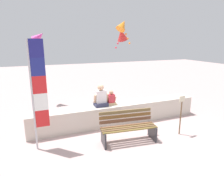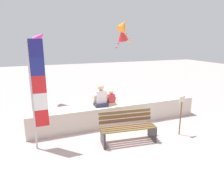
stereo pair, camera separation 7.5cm
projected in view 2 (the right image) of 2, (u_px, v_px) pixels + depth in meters
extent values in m
plane|color=#BA9E9B|center=(129.00, 134.00, 6.16)|extent=(40.00, 40.00, 0.00)
cube|color=beige|center=(118.00, 113.00, 6.97)|extent=(6.11, 0.65, 0.71)
cube|color=brown|center=(130.00, 130.00, 5.43)|extent=(1.63, 0.26, 0.03)
cube|color=brown|center=(129.00, 129.00, 5.54)|extent=(1.63, 0.26, 0.03)
cube|color=brown|center=(128.00, 127.00, 5.65)|extent=(1.63, 0.26, 0.03)
cube|color=brown|center=(127.00, 125.00, 5.75)|extent=(1.63, 0.26, 0.03)
cube|color=brown|center=(125.00, 120.00, 5.82)|extent=(1.63, 0.23, 0.10)
cube|color=brown|center=(125.00, 116.00, 5.81)|extent=(1.63, 0.23, 0.10)
cube|color=brown|center=(125.00, 112.00, 5.81)|extent=(1.63, 0.23, 0.10)
cube|color=#2D2D33|center=(103.00, 138.00, 5.47)|extent=(0.11, 0.53, 0.45)
cube|color=#2D2D33|center=(152.00, 132.00, 5.83)|extent=(0.11, 0.53, 0.45)
cube|color=#2F3250|center=(101.00, 104.00, 6.66)|extent=(0.45, 0.37, 0.12)
cube|color=white|center=(101.00, 96.00, 6.60)|extent=(0.35, 0.22, 0.43)
cylinder|color=#D8AA86|center=(95.00, 99.00, 6.52)|extent=(0.07, 0.17, 0.31)
cylinder|color=#D8AA86|center=(107.00, 97.00, 6.67)|extent=(0.07, 0.17, 0.31)
sphere|color=#D8AA86|center=(101.00, 87.00, 6.52)|extent=(0.21, 0.21, 0.21)
cube|color=tan|center=(111.00, 103.00, 6.80)|extent=(0.30, 0.25, 0.08)
cube|color=#D53642|center=(111.00, 98.00, 6.76)|extent=(0.23, 0.15, 0.29)
cylinder|color=tan|center=(107.00, 100.00, 6.70)|extent=(0.05, 0.12, 0.21)
cylinder|color=tan|center=(115.00, 99.00, 6.80)|extent=(0.05, 0.12, 0.21)
sphere|color=tan|center=(111.00, 92.00, 6.71)|extent=(0.14, 0.14, 0.14)
cylinder|color=#B7B7BC|center=(32.00, 97.00, 5.01)|extent=(0.05, 0.05, 2.95)
cube|color=red|center=(42.00, 118.00, 5.22)|extent=(0.35, 0.02, 0.46)
cube|color=white|center=(41.00, 102.00, 5.11)|extent=(0.35, 0.02, 0.46)
cube|color=red|center=(39.00, 85.00, 5.00)|extent=(0.35, 0.02, 0.46)
cube|color=navy|center=(37.00, 67.00, 4.89)|extent=(0.35, 0.02, 0.46)
cube|color=navy|center=(36.00, 48.00, 4.78)|extent=(0.35, 0.02, 0.46)
cone|color=red|center=(122.00, 35.00, 8.29)|extent=(0.76, 0.72, 0.60)
sphere|color=#E93046|center=(120.00, 39.00, 8.38)|extent=(0.08, 0.08, 0.08)
sphere|color=#E93046|center=(118.00, 43.00, 8.48)|extent=(0.08, 0.08, 0.08)
sphere|color=#E93046|center=(116.00, 48.00, 8.58)|extent=(0.08, 0.08, 0.08)
cone|color=#DB3D9E|center=(40.00, 37.00, 8.65)|extent=(0.76, 0.66, 0.63)
sphere|color=#DE3FAC|center=(39.00, 41.00, 8.60)|extent=(0.08, 0.08, 0.08)
sphere|color=#DE3FAC|center=(39.00, 45.00, 8.54)|extent=(0.08, 0.08, 0.08)
sphere|color=#DE3FAC|center=(38.00, 49.00, 8.49)|extent=(0.08, 0.08, 0.08)
cone|color=orange|center=(123.00, 25.00, 7.93)|extent=(0.69, 0.60, 0.59)
sphere|color=orange|center=(125.00, 30.00, 7.90)|extent=(0.08, 0.08, 0.08)
sphere|color=orange|center=(126.00, 34.00, 7.87)|extent=(0.08, 0.08, 0.08)
sphere|color=orange|center=(128.00, 39.00, 7.85)|extent=(0.08, 0.08, 0.08)
sphere|color=orange|center=(130.00, 43.00, 7.82)|extent=(0.08, 0.08, 0.08)
cylinder|color=brown|center=(180.00, 119.00, 6.03)|extent=(0.04, 0.04, 1.07)
cube|color=beige|center=(182.00, 99.00, 5.88)|extent=(0.24, 0.06, 0.18)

